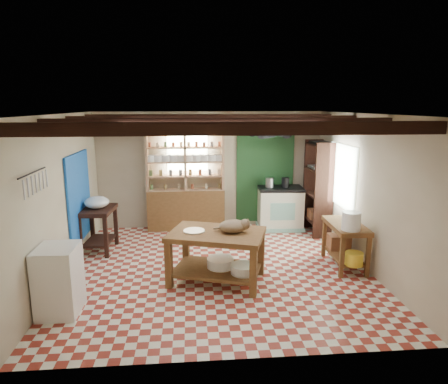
{
  "coord_description": "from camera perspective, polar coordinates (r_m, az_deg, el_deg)",
  "views": [
    {
      "loc": [
        -0.46,
        -6.37,
        2.74
      ],
      "look_at": [
        0.12,
        0.3,
        1.27
      ],
      "focal_mm": 32.0,
      "sensor_mm": 36.0,
      "label": 1
    }
  ],
  "objects": [
    {
      "name": "basin_small",
      "position": [
        6.22,
        2.83,
        -10.92
      ],
      "size": [
        0.5,
        0.5,
        0.14
      ],
      "primitive_type": "cylinder",
      "rotation": [
        0.0,
        0.0,
        -0.32
      ],
      "color": "white",
      "rests_on": "work_table"
    },
    {
      "name": "ceiling_beams",
      "position": [
        6.39,
        -0.89,
        10.02
      ],
      "size": [
        5.0,
        3.8,
        0.15
      ],
      "primitive_type": "cube",
      "color": "black",
      "rests_on": "ceiling"
    },
    {
      "name": "blue_wall_patch",
      "position": [
        7.72,
        -19.98,
        -0.68
      ],
      "size": [
        0.04,
        1.4,
        1.6
      ],
      "primitive_type": "cube",
      "color": "blue",
      "rests_on": "wall_left"
    },
    {
      "name": "ceiling",
      "position": [
        6.39,
        -0.89,
        11.1
      ],
      "size": [
        5.0,
        5.0,
        0.02
      ],
      "primitive_type": "cube",
      "color": "#4A4A4F",
      "rests_on": "wall_back"
    },
    {
      "name": "steel_tray",
      "position": [
        6.25,
        -4.3,
        -5.55
      ],
      "size": [
        0.42,
        0.42,
        0.02
      ],
      "primitive_type": "cylinder",
      "rotation": [
        0.0,
        0.0,
        -0.32
      ],
      "color": "#B3B2BA",
      "rests_on": "work_table"
    },
    {
      "name": "pot_rack",
      "position": [
        8.61,
        6.53,
        8.54
      ],
      "size": [
        0.86,
        0.12,
        0.36
      ],
      "primitive_type": "cube",
      "color": "black",
      "rests_on": "ceiling"
    },
    {
      "name": "yellow_tub",
      "position": [
        6.86,
        18.08,
        -9.05
      ],
      "size": [
        0.3,
        0.3,
        0.21
      ],
      "primitive_type": "cylinder",
      "rotation": [
        0.0,
        0.0,
        -0.04
      ],
      "color": "yellow",
      "rests_on": "right_counter"
    },
    {
      "name": "kettle_right",
      "position": [
        8.93,
        8.75,
        1.37
      ],
      "size": [
        0.18,
        0.18,
        0.21
      ],
      "primitive_type": "cylinder",
      "rotation": [
        0.0,
        0.0,
        -0.05
      ],
      "color": "black",
      "rests_on": "stove"
    },
    {
      "name": "cat",
      "position": [
        6.17,
        1.31,
        -4.9
      ],
      "size": [
        0.48,
        0.39,
        0.2
      ],
      "primitive_type": "ellipsoid",
      "rotation": [
        0.0,
        0.0,
        -0.14
      ],
      "color": "#9A7B59",
      "rests_on": "work_table"
    },
    {
      "name": "white_cabinet",
      "position": [
        5.86,
        -22.52,
        -11.55
      ],
      "size": [
        0.52,
        0.62,
        0.92
      ],
      "primitive_type": "cube",
      "rotation": [
        0.0,
        0.0,
        -0.01
      ],
      "color": "white",
      "rests_on": "floor"
    },
    {
      "name": "green_wall_patch",
      "position": [
        9.12,
        5.87,
        2.88
      ],
      "size": [
        1.3,
        0.04,
        2.3
      ],
      "primitive_type": "cube",
      "color": "#1A431F",
      "rests_on": "wall_back"
    },
    {
      "name": "window_back",
      "position": [
        8.91,
        -5.26,
        5.59
      ],
      "size": [
        0.9,
        0.02,
        0.8
      ],
      "primitive_type": "cube",
      "color": "#B5C6B0",
      "rests_on": "wall_back"
    },
    {
      "name": "basin_large",
      "position": [
        6.43,
        -0.49,
        -10.06
      ],
      "size": [
        0.54,
        0.54,
        0.15
      ],
      "primitive_type": "cylinder",
      "rotation": [
        0.0,
        0.0,
        -0.32
      ],
      "color": "white",
      "rests_on": "work_table"
    },
    {
      "name": "right_counter",
      "position": [
        7.23,
        16.86,
        -7.24
      ],
      "size": [
        0.57,
        1.09,
        0.76
      ],
      "primitive_type": "cube",
      "rotation": [
        0.0,
        0.0,
        -0.04
      ],
      "color": "brown",
      "rests_on": "floor"
    },
    {
      "name": "wall_back",
      "position": [
        9.0,
        -2.02,
        3.13
      ],
      "size": [
        5.0,
        0.04,
        2.6
      ],
      "primitive_type": "cube",
      "color": "beige",
      "rests_on": "floor"
    },
    {
      "name": "stove",
      "position": [
        9.04,
        8.01,
        -2.27
      ],
      "size": [
        1.01,
        0.7,
        0.95
      ],
      "primitive_type": "cube",
      "rotation": [
        0.0,
        0.0,
        -0.05
      ],
      "color": "#EDE9CD",
      "rests_on": "floor"
    },
    {
      "name": "kettle_left",
      "position": [
        8.87,
        6.53,
        1.35
      ],
      "size": [
        0.19,
        0.19,
        0.21
      ],
      "primitive_type": "cylinder",
      "rotation": [
        0.0,
        0.0,
        -0.05
      ],
      "color": "#B3B2BA",
      "rests_on": "stove"
    },
    {
      "name": "wall_left",
      "position": [
        6.84,
        -22.24,
        -0.74
      ],
      "size": [
        0.04,
        5.0,
        2.6
      ],
      "primitive_type": "cube",
      "color": "beige",
      "rests_on": "floor"
    },
    {
      "name": "wall_front",
      "position": [
        4.15,
        1.69,
        -7.93
      ],
      "size": [
        5.0,
        0.04,
        2.6
      ],
      "primitive_type": "cube",
      "color": "beige",
      "rests_on": "floor"
    },
    {
      "name": "window_right",
      "position": [
        8.04,
        16.52,
        2.25
      ],
      "size": [
        0.02,
        1.3,
        1.2
      ],
      "primitive_type": "cube",
      "color": "#B5C6B0",
      "rests_on": "wall_right"
    },
    {
      "name": "tall_rack",
      "position": [
        8.79,
        13.27,
        0.59
      ],
      "size": [
        0.4,
        0.86,
        2.0
      ],
      "primitive_type": "cube",
      "color": "black",
      "rests_on": "floor"
    },
    {
      "name": "prep_table",
      "position": [
        7.96,
        -17.47,
        -5.15
      ],
      "size": [
        0.63,
        0.88,
        0.85
      ],
      "primitive_type": "cube",
      "rotation": [
        0.0,
        0.0,
        -0.07
      ],
      "color": "black",
      "rests_on": "floor"
    },
    {
      "name": "white_bucket",
      "position": [
        6.74,
        17.73,
        -3.97
      ],
      "size": [
        0.31,
        0.31,
        0.3
      ],
      "primitive_type": "cylinder",
      "rotation": [
        0.0,
        0.0,
        -0.04
      ],
      "color": "white",
      "rests_on": "right_counter"
    },
    {
      "name": "shelving_unit",
      "position": [
        8.83,
        -5.51,
        1.59
      ],
      "size": [
        1.7,
        0.34,
        2.2
      ],
      "primitive_type": "cube",
      "color": "tan",
      "rests_on": "floor"
    },
    {
      "name": "enamel_bowl",
      "position": [
        7.82,
        -17.72,
        -1.41
      ],
      "size": [
        0.48,
        0.48,
        0.22
      ],
      "primitive_type": "ellipsoid",
      "rotation": [
        0.0,
        0.0,
        -0.07
      ],
      "color": "white",
      "rests_on": "prep_table"
    },
    {
      "name": "utensil_rail",
      "position": [
        5.62,
        -25.57,
        1.3
      ],
      "size": [
        0.06,
        0.9,
        0.28
      ],
      "primitive_type": "cube",
      "color": "black",
      "rests_on": "wall_left"
    },
    {
      "name": "wall_right",
      "position": [
        7.17,
        19.5,
        0.04
      ],
      "size": [
        0.04,
        5.0,
        2.6
      ],
      "primitive_type": "cube",
      "color": "beige",
      "rests_on": "floor"
    },
    {
      "name": "work_table",
      "position": [
        6.35,
        -1.04,
        -9.22
      ],
      "size": [
        1.66,
        1.35,
        0.81
      ],
      "primitive_type": "cube",
      "rotation": [
        0.0,
        0.0,
        -0.32
      ],
      "color": "brown",
      "rests_on": "floor"
    },
    {
      "name": "wicker_basket",
      "position": [
        7.51,
        16.07,
        -6.85
      ],
      "size": [
        0.38,
        0.31,
        0.26
      ],
      "primitive_type": "cube",
      "rotation": [
        0.0,
        0.0,
        -0.04
      ],
      "color": "brown",
      "rests_on": "right_counter"
    },
    {
      "name": "floor",
      "position": [
        6.95,
        -0.82,
        -10.96
      ],
      "size": [
        5.0,
        5.0,
        0.02
      ],
      "primitive_type": "cube",
      "color": "#9C2E22",
      "rests_on": "ground"
    }
  ]
}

